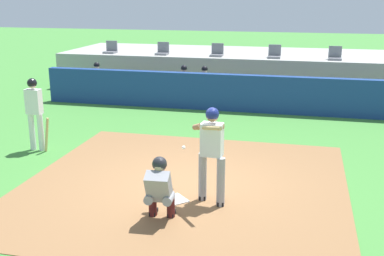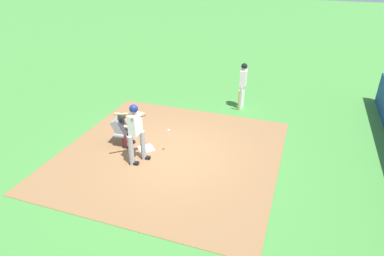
# 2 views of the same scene
# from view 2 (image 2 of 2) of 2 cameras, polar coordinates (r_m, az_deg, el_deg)

# --- Properties ---
(ground_plane) EXTENTS (80.00, 80.00, 0.00)m
(ground_plane) POSITION_cam_2_polar(r_m,az_deg,el_deg) (10.18, -3.73, -4.38)
(ground_plane) COLOR #428438
(dirt_infield) EXTENTS (6.40, 6.40, 0.01)m
(dirt_infield) POSITION_cam_2_polar(r_m,az_deg,el_deg) (10.18, -3.74, -4.35)
(dirt_infield) COLOR olive
(dirt_infield) RESTS_ON ground
(home_plate) EXTENTS (0.62, 0.62, 0.02)m
(home_plate) POSITION_cam_2_polar(r_m,az_deg,el_deg) (10.47, -7.79, -3.48)
(home_plate) COLOR white
(home_plate) RESTS_ON dirt_infield
(batter_at_plate) EXTENTS (0.65, 0.79, 1.80)m
(batter_at_plate) POSITION_cam_2_polar(r_m,az_deg,el_deg) (9.41, -9.54, -0.34)
(batter_at_plate) COLOR #99999E
(batter_at_plate) RESTS_ON ground
(catcher_crouched) EXTENTS (0.50, 1.92, 1.13)m
(catcher_crouched) POSITION_cam_2_polar(r_m,az_deg,el_deg) (10.53, -11.62, 0.04)
(catcher_crouched) COLOR gray
(catcher_crouched) RESTS_ON ground
(on_deck_batter) EXTENTS (0.58, 0.23, 1.79)m
(on_deck_batter) POSITION_cam_2_polar(r_m,az_deg,el_deg) (12.90, 8.65, 7.56)
(on_deck_batter) COLOR silver
(on_deck_batter) RESTS_ON ground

